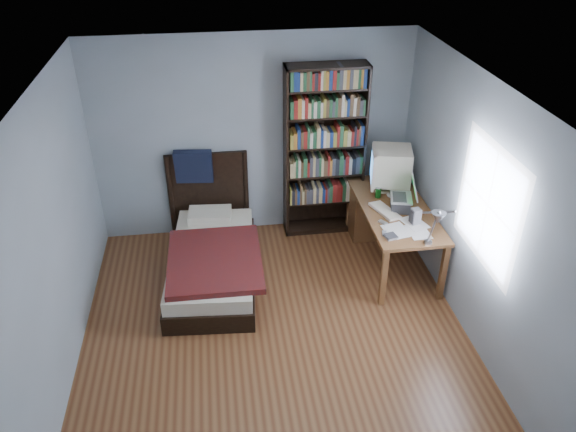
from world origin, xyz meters
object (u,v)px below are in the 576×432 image
object	(u,v)px
desk_lamp	(437,220)
bed	(212,255)
soda_can	(378,193)
keyboard	(385,211)
bookshelf	(324,152)
speaker	(416,216)
laptop	(402,201)
desk	(382,211)
crt_monitor	(390,166)

from	to	relation	value
desk_lamp	bed	world-z (taller)	desk_lamp
desk_lamp	soda_can	distance (m)	1.50
keyboard	bookshelf	bearing A→B (deg)	100.96
speaker	laptop	bearing A→B (deg)	87.70
desk	crt_monitor	distance (m)	0.61
crt_monitor	desk_lamp	world-z (taller)	desk_lamp
crt_monitor	desk_lamp	xyz separation A→B (m)	(-0.06, -1.60, 0.24)
soda_can	bed	distance (m)	2.04
crt_monitor	laptop	world-z (taller)	crt_monitor
bookshelf	bed	bearing A→B (deg)	-150.86
bed	speaker	bearing A→B (deg)	-10.31
desk	soda_can	bearing A→B (deg)	-123.36
soda_can	bookshelf	bearing A→B (deg)	133.16
crt_monitor	bed	bearing A→B (deg)	-169.18
laptop	keyboard	bearing A→B (deg)	-170.53
desk_lamp	soda_can	world-z (taller)	desk_lamp
soda_can	keyboard	bearing A→B (deg)	-92.60
desk	bookshelf	bearing A→B (deg)	151.03
crt_monitor	keyboard	size ratio (longest dim) A/B	1.33
desk	bed	size ratio (longest dim) A/B	0.80
keyboard	soda_can	world-z (taller)	soda_can
soda_can	bed	world-z (taller)	bed
laptop	bed	bearing A→B (deg)	177.90
bookshelf	laptop	bearing A→B (deg)	-50.44
laptop	speaker	world-z (taller)	laptop
laptop	speaker	distance (m)	0.32
laptop	keyboard	size ratio (longest dim) A/B	0.91
desk	laptop	xyz separation A→B (m)	(0.06, -0.50, 0.42)
laptop	bed	world-z (taller)	bed
keyboard	desk	bearing A→B (deg)	55.89
bed	soda_can	bearing A→B (deg)	6.56
laptop	speaker	size ratio (longest dim) A/B	2.09
speaker	desk_lamp	bearing A→B (deg)	-109.39
speaker	soda_can	bearing A→B (deg)	100.12
desk	bed	world-z (taller)	bed
soda_can	speaker	bearing A→B (deg)	-69.54
desk_lamp	laptop	bearing A→B (deg)	85.84
speaker	bed	distance (m)	2.30
desk	desk_lamp	bearing A→B (deg)	-90.90
desk_lamp	bed	size ratio (longest dim) A/B	0.33
soda_can	bed	bearing A→B (deg)	-173.44
desk_lamp	desk	bearing A→B (deg)	89.10
desk_lamp	keyboard	size ratio (longest dim) A/B	1.60
crt_monitor	speaker	world-z (taller)	crt_monitor
desk	soda_can	xyz separation A→B (m)	(-0.13, -0.20, 0.37)
soda_can	bookshelf	world-z (taller)	bookshelf
desk	laptop	distance (m)	0.66
keyboard	bookshelf	xyz separation A→B (m)	(-0.52, 0.91, 0.33)
laptop	soda_can	world-z (taller)	laptop
desk	laptop	bearing A→B (deg)	-83.73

